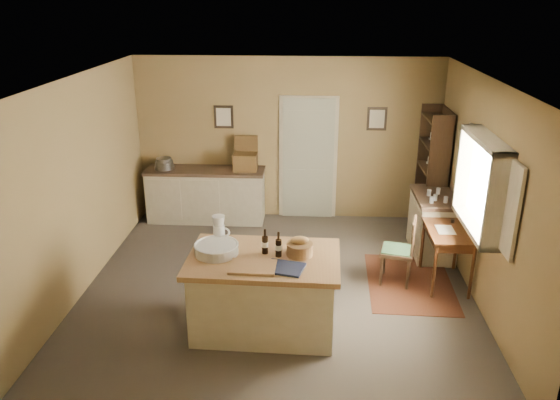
# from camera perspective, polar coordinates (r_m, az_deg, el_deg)

# --- Properties ---
(ground) EXTENTS (5.00, 5.00, 0.00)m
(ground) POSITION_cam_1_polar(r_m,az_deg,el_deg) (7.29, -0.21, -9.03)
(ground) COLOR brown
(ground) RESTS_ON ground
(wall_back) EXTENTS (5.00, 0.10, 2.70)m
(wall_back) POSITION_cam_1_polar(r_m,az_deg,el_deg) (9.10, 0.78, 6.34)
(wall_back) COLOR olive
(wall_back) RESTS_ON ground
(wall_front) EXTENTS (5.00, 0.10, 2.70)m
(wall_front) POSITION_cam_1_polar(r_m,az_deg,el_deg) (4.45, -2.30, -9.96)
(wall_front) COLOR olive
(wall_front) RESTS_ON ground
(wall_left) EXTENTS (0.10, 5.00, 2.70)m
(wall_left) POSITION_cam_1_polar(r_m,az_deg,el_deg) (7.31, -20.20, 1.34)
(wall_left) COLOR olive
(wall_left) RESTS_ON ground
(wall_right) EXTENTS (0.10, 5.00, 2.70)m
(wall_right) POSITION_cam_1_polar(r_m,az_deg,el_deg) (7.02, 20.58, 0.53)
(wall_right) COLOR olive
(wall_right) RESTS_ON ground
(ceiling) EXTENTS (5.00, 5.00, 0.00)m
(ceiling) POSITION_cam_1_polar(r_m,az_deg,el_deg) (6.38, -0.24, 12.48)
(ceiling) COLOR silver
(ceiling) RESTS_ON wall_back
(door) EXTENTS (0.97, 0.06, 2.11)m
(door) POSITION_cam_1_polar(r_m,az_deg,el_deg) (9.14, 2.96, 4.47)
(door) COLOR #A6A68D
(door) RESTS_ON ground
(framed_prints) EXTENTS (2.82, 0.02, 0.38)m
(framed_prints) POSITION_cam_1_polar(r_m,az_deg,el_deg) (8.99, 2.07, 8.57)
(framed_prints) COLOR black
(framed_prints) RESTS_ON ground
(window) EXTENTS (0.25, 1.99, 1.12)m
(window) POSITION_cam_1_polar(r_m,az_deg,el_deg) (6.76, 20.63, 1.54)
(window) COLOR beige
(window) RESTS_ON ground
(work_island) EXTENTS (1.70, 1.13, 1.20)m
(work_island) POSITION_cam_1_polar(r_m,az_deg,el_deg) (6.25, -1.75, -9.42)
(work_island) COLOR beige
(work_island) RESTS_ON ground
(sideboard) EXTENTS (1.97, 0.56, 1.18)m
(sideboard) POSITION_cam_1_polar(r_m,az_deg,el_deg) (9.23, -7.68, 0.72)
(sideboard) COLOR beige
(sideboard) RESTS_ON ground
(rug) EXTENTS (1.14, 1.63, 0.01)m
(rug) POSITION_cam_1_polar(r_m,az_deg,el_deg) (7.57, 13.38, -8.41)
(rug) COLOR #512A16
(rug) RESTS_ON ground
(writing_desk) EXTENTS (0.54, 0.89, 0.82)m
(writing_desk) POSITION_cam_1_polar(r_m,az_deg,el_deg) (7.41, 17.17, -3.69)
(writing_desk) COLOR #371C0C
(writing_desk) RESTS_ON ground
(desk_chair) EXTENTS (0.51, 0.51, 0.90)m
(desk_chair) POSITION_cam_1_polar(r_m,az_deg,el_deg) (7.36, 12.13, -5.25)
(desk_chair) COLOR black
(desk_chair) RESTS_ON ground
(right_cabinet) EXTENTS (0.57, 1.02, 0.99)m
(right_cabinet) POSITION_cam_1_polar(r_m,az_deg,el_deg) (8.30, 15.65, -2.43)
(right_cabinet) COLOR beige
(right_cabinet) RESTS_ON ground
(shelving_unit) EXTENTS (0.34, 0.89, 1.98)m
(shelving_unit) POSITION_cam_1_polar(r_m,az_deg,el_deg) (8.93, 15.88, 2.84)
(shelving_unit) COLOR black
(shelving_unit) RESTS_ON ground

